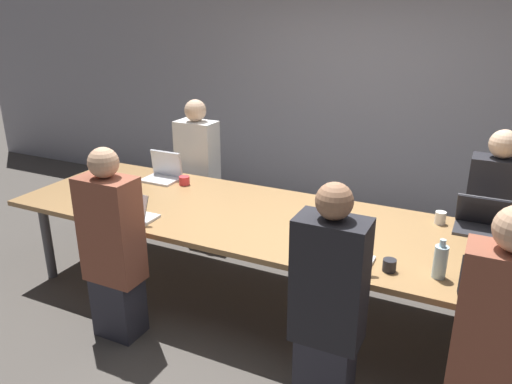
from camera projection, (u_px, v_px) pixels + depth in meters
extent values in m
plane|color=#4C4742|center=(293.00, 310.00, 3.95)|extent=(24.00, 24.00, 0.00)
cube|color=#9999A3|center=(375.00, 91.00, 5.37)|extent=(12.00, 0.06, 2.80)
cube|color=#9E7547|center=(295.00, 225.00, 3.70)|extent=(4.61, 1.25, 0.04)
cylinder|color=#4C4C51|center=(47.00, 240.00, 4.32)|extent=(0.08, 0.08, 0.71)
cylinder|color=#4C4C51|center=(117.00, 206.00, 5.08)|extent=(0.08, 0.08, 0.71)
cube|color=silver|center=(135.00, 217.00, 3.77)|extent=(0.32, 0.21, 0.02)
cube|color=silver|center=(127.00, 207.00, 3.67)|extent=(0.33, 0.09, 0.20)
cube|color=#0F1933|center=(128.00, 207.00, 3.68)|extent=(0.32, 0.09, 0.20)
cube|color=#2D2D38|center=(119.00, 305.00, 3.61)|extent=(0.32, 0.24, 0.45)
cube|color=brown|center=(111.00, 230.00, 3.40)|extent=(0.40, 0.24, 0.75)
sphere|color=tan|center=(103.00, 163.00, 3.23)|extent=(0.20, 0.20, 0.20)
cylinder|color=brown|center=(111.00, 206.00, 3.87)|extent=(0.09, 0.09, 0.09)
cube|color=silver|center=(160.00, 180.00, 4.58)|extent=(0.32, 0.23, 0.02)
cube|color=silver|center=(167.00, 163.00, 4.63)|extent=(0.32, 0.04, 0.24)
cube|color=silver|center=(166.00, 164.00, 4.62)|extent=(0.32, 0.04, 0.23)
cube|color=#2D2D38|center=(200.00, 213.00, 5.22)|extent=(0.32, 0.24, 0.45)
cube|color=silver|center=(197.00, 158.00, 5.01)|extent=(0.40, 0.24, 0.75)
sphere|color=beige|center=(195.00, 110.00, 4.84)|extent=(0.21, 0.21, 0.21)
cylinder|color=red|center=(184.00, 181.00, 4.47)|extent=(0.09, 0.09, 0.08)
cube|color=#333338|center=(489.00, 291.00, 2.79)|extent=(0.31, 0.21, 0.02)
cube|color=#333338|center=(491.00, 280.00, 2.68)|extent=(0.32, 0.08, 0.20)
cube|color=black|center=(491.00, 280.00, 2.69)|extent=(0.31, 0.08, 0.20)
cube|color=brown|center=(500.00, 321.00, 2.41)|extent=(0.40, 0.24, 0.75)
cylinder|color=#ADD1E0|center=(440.00, 262.00, 2.91)|extent=(0.08, 0.08, 0.20)
cylinder|color=#ADD1E0|center=(443.00, 243.00, 2.87)|extent=(0.04, 0.04, 0.04)
cube|color=silver|center=(346.00, 261.00, 3.11)|extent=(0.32, 0.26, 0.02)
cube|color=silver|center=(343.00, 248.00, 2.99)|extent=(0.32, 0.11, 0.25)
cube|color=silver|center=(343.00, 248.00, 3.00)|extent=(0.32, 0.11, 0.24)
cube|color=#2D2D38|center=(324.00, 370.00, 2.97)|extent=(0.32, 0.24, 0.45)
cube|color=#232328|center=(330.00, 281.00, 2.76)|extent=(0.40, 0.24, 0.75)
sphere|color=#9E7051|center=(334.00, 201.00, 2.59)|extent=(0.20, 0.20, 0.20)
cylinder|color=#232328|center=(389.00, 265.00, 3.00)|extent=(0.08, 0.08, 0.08)
cube|color=#333338|center=(479.00, 231.00, 3.53)|extent=(0.34, 0.25, 0.02)
cube|color=#333338|center=(483.00, 210.00, 3.56)|extent=(0.35, 0.12, 0.24)
cube|color=black|center=(482.00, 211.00, 3.55)|extent=(0.34, 0.11, 0.23)
cube|color=#2D2D38|center=(481.00, 274.00, 4.03)|extent=(0.32, 0.24, 0.45)
cube|color=#232328|center=(493.00, 205.00, 3.82)|extent=(0.40, 0.24, 0.75)
sphere|color=beige|center=(504.00, 144.00, 3.65)|extent=(0.22, 0.22, 0.22)
cylinder|color=white|center=(440.00, 218.00, 3.66)|extent=(0.08, 0.08, 0.09)
cube|color=black|center=(309.00, 227.00, 3.56)|extent=(0.10, 0.15, 0.05)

